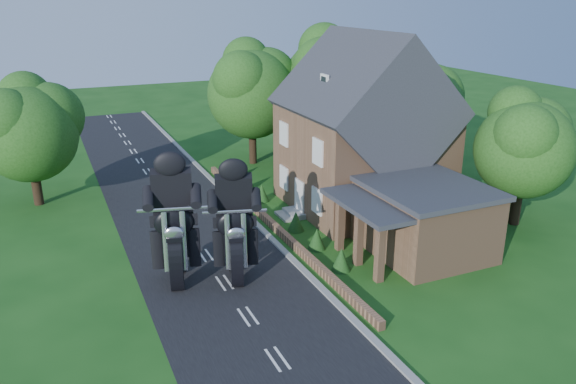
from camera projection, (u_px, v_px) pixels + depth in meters
name	position (u px, v px, depth m)	size (l,w,h in m)	color
ground	(225.00, 283.00, 24.72)	(120.00, 120.00, 0.00)	#184914
road	(224.00, 283.00, 24.72)	(7.00, 80.00, 0.02)	black
kerb	(299.00, 266.00, 26.10)	(0.30, 80.00, 0.12)	gray
garden_wall	(271.00, 224.00, 30.61)	(0.30, 22.00, 0.40)	#93694B
house	(363.00, 135.00, 32.46)	(9.54, 8.64, 10.24)	#93694B
annex	(423.00, 218.00, 27.22)	(7.05, 5.94, 3.44)	#93694B
tree_annex_side	(529.00, 140.00, 29.80)	(5.64, 5.20, 7.48)	black
tree_house_right	(424.00, 105.00, 36.79)	(6.51, 6.00, 8.40)	black
tree_behind_house	(336.00, 76.00, 41.99)	(7.81, 7.20, 10.08)	black
tree_behind_left	(256.00, 86.00, 40.70)	(6.94, 6.40, 9.16)	black
tree_far_road	(34.00, 125.00, 32.65)	(6.08, 5.60, 7.84)	black
shrub_a	(341.00, 259.00, 25.71)	(0.90, 0.90, 1.10)	#143A12
shrub_b	(317.00, 239.00, 27.86)	(0.90, 0.90, 1.10)	#143A12
shrub_c	(296.00, 221.00, 30.02)	(0.90, 0.90, 1.10)	#143A12
shrub_d	(262.00, 193.00, 34.33)	(0.90, 0.90, 1.10)	#143A12
shrub_e	(248.00, 181.00, 36.48)	(0.90, 0.90, 1.10)	#143A12
shrub_f	(235.00, 171.00, 38.64)	(0.90, 0.90, 1.10)	#143A12
motorcycle_lead	(236.00, 262.00, 24.82)	(0.46, 1.82, 1.69)	black
motorcycle_follow	(177.00, 263.00, 24.54)	(0.49, 1.94, 1.80)	black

